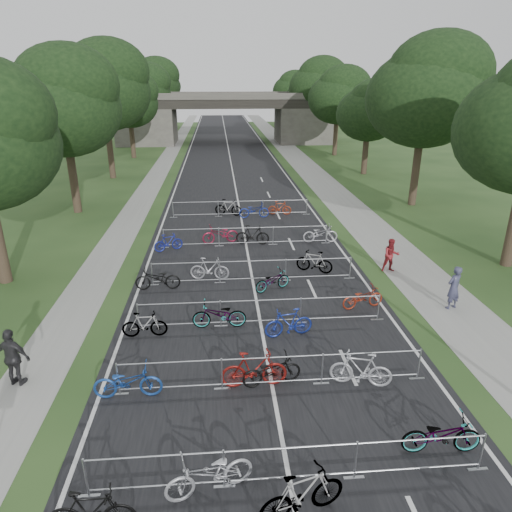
% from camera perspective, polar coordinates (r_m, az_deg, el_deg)
% --- Properties ---
extents(road, '(11.00, 140.00, 0.01)m').
position_cam_1_polar(road, '(55.08, -3.24, 12.00)').
color(road, black).
rests_on(road, ground).
extents(sidewalk_right, '(3.00, 140.00, 0.01)m').
position_cam_1_polar(sidewalk_right, '(55.87, 5.18, 12.08)').
color(sidewalk_right, gray).
rests_on(sidewalk_right, ground).
extents(sidewalk_left, '(2.00, 140.00, 0.01)m').
position_cam_1_polar(sidewalk_left, '(55.39, -11.18, 11.69)').
color(sidewalk_left, gray).
rests_on(sidewalk_left, ground).
extents(lane_markings, '(0.12, 140.00, 0.00)m').
position_cam_1_polar(lane_markings, '(55.08, -3.24, 11.99)').
color(lane_markings, silver).
rests_on(lane_markings, ground).
extents(overpass_bridge, '(31.00, 8.00, 7.05)m').
position_cam_1_polar(overpass_bridge, '(69.57, -3.69, 16.85)').
color(overpass_bridge, '#474540').
rests_on(overpass_bridge, ground).
extents(tree_left_1, '(7.56, 7.56, 11.53)m').
position_cam_1_polar(tree_left_1, '(33.80, -22.90, 17.09)').
color(tree_left_1, '#33261C').
rests_on(tree_left_1, ground).
extents(tree_right_1, '(8.18, 8.18, 12.47)m').
position_cam_1_polar(tree_right_1, '(35.42, 20.64, 18.47)').
color(tree_right_1, '#33261C').
rests_on(tree_right_1, ground).
extents(tree_left_2, '(8.40, 8.40, 12.81)m').
position_cam_1_polar(tree_left_2, '(45.38, -18.47, 19.34)').
color(tree_left_2, '#33261C').
rests_on(tree_left_2, ground).
extents(tree_right_2, '(6.16, 6.16, 9.39)m').
position_cam_1_polar(tree_right_2, '(46.70, 14.07, 17.11)').
color(tree_right_2, '#33261C').
rests_on(tree_right_2, ground).
extents(tree_left_3, '(6.72, 6.72, 10.25)m').
position_cam_1_polar(tree_left_3, '(57.19, -15.54, 18.18)').
color(tree_left_3, '#33261C').
rests_on(tree_left_3, ground).
extents(tree_right_3, '(7.17, 7.17, 10.93)m').
position_cam_1_polar(tree_right_3, '(58.16, 10.33, 19.06)').
color(tree_right_3, '#33261C').
rests_on(tree_right_3, ground).
extents(tree_left_4, '(7.56, 7.56, 11.53)m').
position_cam_1_polar(tree_left_4, '(69.01, -13.82, 19.42)').
color(tree_left_4, '#33261C').
rests_on(tree_left_4, ground).
extents(tree_right_4, '(8.18, 8.18, 12.47)m').
position_cam_1_polar(tree_right_4, '(69.82, 7.78, 20.31)').
color(tree_right_4, '#33261C').
rests_on(tree_right_4, ground).
extents(tree_left_5, '(8.40, 8.40, 12.81)m').
position_cam_1_polar(tree_left_5, '(80.89, -12.59, 20.28)').
color(tree_left_5, '#33261C').
rests_on(tree_left_5, ground).
extents(tree_right_5, '(6.16, 6.16, 9.39)m').
position_cam_1_polar(tree_right_5, '(81.64, 5.86, 19.13)').
color(tree_right_5, '#33261C').
rests_on(tree_right_5, ground).
extents(tree_left_6, '(6.72, 6.72, 10.25)m').
position_cam_1_polar(tree_left_6, '(92.84, -11.55, 19.42)').
color(tree_left_6, '#33261C').
rests_on(tree_left_6, ground).
extents(tree_right_6, '(7.17, 7.17, 10.93)m').
position_cam_1_polar(tree_right_6, '(93.44, 4.50, 20.03)').
color(tree_right_6, '#33261C').
rests_on(tree_right_6, ground).
extents(barrier_row_1, '(9.70, 0.08, 1.10)m').
position_cam_1_polar(barrier_row_1, '(11.58, 4.34, -24.58)').
color(barrier_row_1, '#9FA1A6').
rests_on(barrier_row_1, ground).
extents(barrier_row_2, '(9.70, 0.08, 1.10)m').
position_cam_1_polar(barrier_row_2, '(14.29, 2.06, -14.24)').
color(barrier_row_2, '#9FA1A6').
rests_on(barrier_row_2, ground).
extents(barrier_row_3, '(9.70, 0.08, 1.10)m').
position_cam_1_polar(barrier_row_3, '(17.51, 0.61, -7.03)').
color(barrier_row_3, '#9FA1A6').
rests_on(barrier_row_3, ground).
extents(barrier_row_4, '(9.70, 0.08, 1.10)m').
position_cam_1_polar(barrier_row_4, '(21.10, -0.40, -1.89)').
color(barrier_row_4, '#9FA1A6').
rests_on(barrier_row_4, ground).
extents(barrier_row_5, '(9.70, 0.08, 1.10)m').
position_cam_1_polar(barrier_row_5, '(25.76, -1.25, 2.47)').
color(barrier_row_5, '#9FA1A6').
rests_on(barrier_row_5, ground).
extents(barrier_row_6, '(9.70, 0.08, 1.10)m').
position_cam_1_polar(barrier_row_6, '(31.50, -1.93, 5.98)').
color(barrier_row_6, '#9FA1A6').
rests_on(barrier_row_6, ground).
extents(bike_4, '(1.81, 0.52, 1.09)m').
position_cam_1_polar(bike_4, '(11.26, -19.83, -27.86)').
color(bike_4, black).
rests_on(bike_4, ground).
extents(bike_5, '(2.18, 1.28, 1.08)m').
position_cam_1_polar(bike_5, '(11.42, -5.83, -25.53)').
color(bike_5, '#ADAEB5').
rests_on(bike_5, ground).
extents(bike_6, '(2.08, 1.11, 1.21)m').
position_cam_1_polar(bike_6, '(10.98, 5.79, -27.53)').
color(bike_6, '#9FA1A6').
rests_on(bike_6, ground).
extents(bike_7, '(2.04, 0.81, 1.06)m').
position_cam_1_polar(bike_7, '(13.11, 22.16, -20.01)').
color(bike_7, '#9FA1A6').
rests_on(bike_7, ground).
extents(bike_8, '(2.02, 0.72, 1.06)m').
position_cam_1_polar(bike_8, '(14.41, -15.74, -14.90)').
color(bike_8, navy).
rests_on(bike_8, ground).
extents(bike_9, '(2.06, 0.64, 1.22)m').
position_cam_1_polar(bike_9, '(14.26, -0.25, -14.00)').
color(bike_9, maroon).
rests_on(bike_9, ground).
extents(bike_10, '(1.96, 1.01, 0.98)m').
position_cam_1_polar(bike_10, '(14.42, 1.98, -14.14)').
color(bike_10, black).
rests_on(bike_10, ground).
extents(bike_11, '(1.97, 1.03, 1.14)m').
position_cam_1_polar(bike_11, '(14.69, 12.98, -13.64)').
color(bike_11, '#B6B8BF').
rests_on(bike_11, ground).
extents(bike_12, '(1.65, 0.48, 0.99)m').
position_cam_1_polar(bike_12, '(17.25, -13.75, -8.35)').
color(bike_12, '#9FA1A6').
rests_on(bike_12, ground).
extents(bike_13, '(2.05, 0.75, 1.07)m').
position_cam_1_polar(bike_13, '(17.37, -4.61, -7.38)').
color(bike_13, '#9FA1A6').
rests_on(bike_13, ground).
extents(bike_14, '(1.88, 0.82, 1.09)m').
position_cam_1_polar(bike_14, '(16.83, 4.11, -8.34)').
color(bike_14, navy).
rests_on(bike_14, ground).
extents(bike_15, '(1.89, 0.98, 0.95)m').
position_cam_1_polar(bike_15, '(19.28, 13.19, -5.07)').
color(bike_15, maroon).
rests_on(bike_15, ground).
extents(bike_16, '(2.01, 0.73, 1.05)m').
position_cam_1_polar(bike_16, '(20.80, -12.20, -2.82)').
color(bike_16, black).
rests_on(bike_16, ground).
extents(bike_17, '(1.90, 0.77, 1.11)m').
position_cam_1_polar(bike_17, '(21.41, -5.83, -1.63)').
color(bike_17, '#9999A0').
rests_on(bike_17, ground).
extents(bike_18, '(1.86, 1.34, 0.93)m').
position_cam_1_polar(bike_18, '(20.32, 2.05, -3.10)').
color(bike_18, '#9FA1A6').
rests_on(bike_18, ground).
extents(bike_19, '(1.86, 1.28, 1.09)m').
position_cam_1_polar(bike_19, '(22.34, 7.31, -0.72)').
color(bike_19, '#9FA1A6').
rests_on(bike_19, ground).
extents(bike_20, '(1.67, 1.04, 0.97)m').
position_cam_1_polar(bike_20, '(25.42, -10.90, 1.67)').
color(bike_20, navy).
rests_on(bike_20, ground).
extents(bike_21, '(2.19, 1.14, 1.10)m').
position_cam_1_polar(bike_21, '(26.20, -4.47, 2.74)').
color(bike_21, maroon).
rests_on(bike_21, ground).
extents(bike_22, '(1.95, 0.77, 1.14)m').
position_cam_1_polar(bike_22, '(25.90, -0.44, 2.64)').
color(bike_22, black).
rests_on(bike_22, ground).
extents(bike_23, '(2.00, 0.71, 1.05)m').
position_cam_1_polar(bike_23, '(26.53, 8.05, 2.78)').
color(bike_23, '#ACABB3').
rests_on(bike_23, ground).
extents(bike_25, '(1.96, 1.05, 1.13)m').
position_cam_1_polar(bike_25, '(31.64, -3.49, 6.06)').
color(bike_25, '#9FA1A6').
rests_on(bike_25, ground).
extents(bike_26, '(2.07, 0.80, 1.07)m').
position_cam_1_polar(bike_26, '(31.05, -0.25, 5.75)').
color(bike_26, navy).
rests_on(bike_26, ground).
extents(bike_27, '(1.67, 0.69, 0.97)m').
position_cam_1_polar(bike_27, '(31.83, 2.98, 6.02)').
color(bike_27, maroon).
rests_on(bike_27, ground).
extents(pedestrian_a, '(0.80, 0.67, 1.86)m').
position_cam_1_polar(pedestrian_a, '(20.21, 23.49, -3.67)').
color(pedestrian_a, '#383954').
rests_on(pedestrian_a, ground).
extents(pedestrian_b, '(0.84, 0.67, 1.66)m').
position_cam_1_polar(pedestrian_b, '(23.10, 16.53, 0.05)').
color(pedestrian_b, maroon).
rests_on(pedestrian_b, ground).
extents(pedestrian_c, '(1.20, 0.75, 1.91)m').
position_cam_1_polar(pedestrian_c, '(15.96, -28.09, -11.16)').
color(pedestrian_c, '#272629').
rests_on(pedestrian_c, ground).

